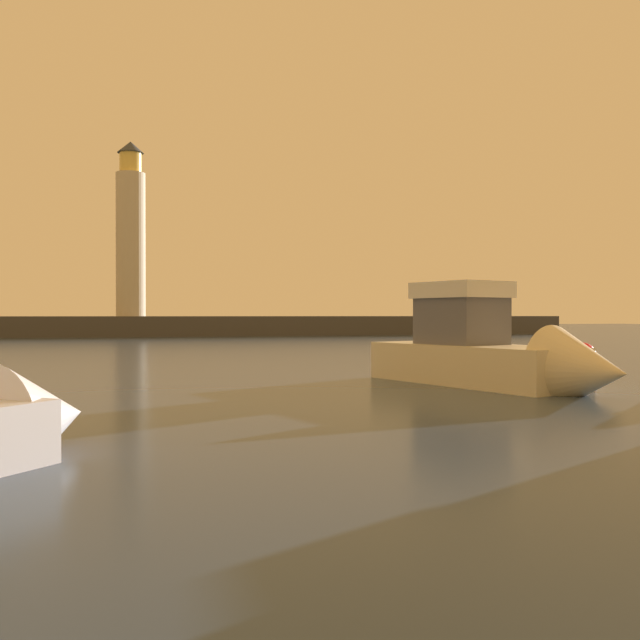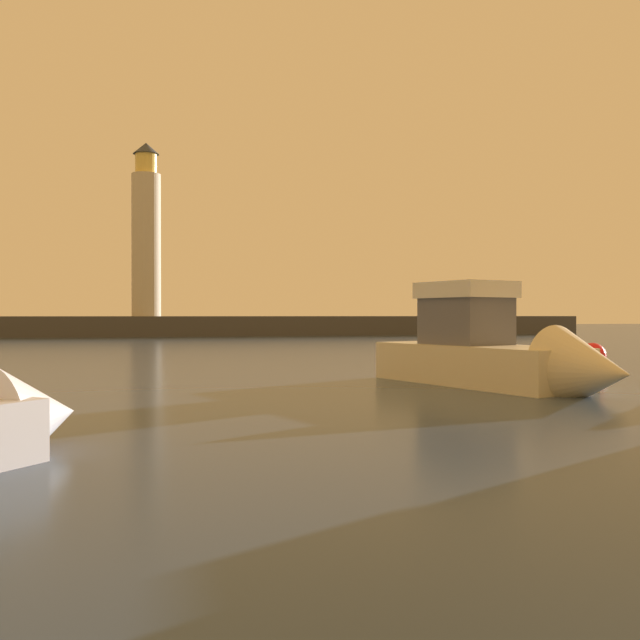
% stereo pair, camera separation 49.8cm
% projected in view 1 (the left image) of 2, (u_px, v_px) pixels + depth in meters
% --- Properties ---
extents(ground_plane, '(220.00, 220.00, 0.00)m').
position_uv_depth(ground_plane, '(239.00, 357.00, 36.34)').
color(ground_plane, '#2D3D51').
extents(breakwater, '(82.53, 4.91, 2.05)m').
position_uv_depth(breakwater, '(191.00, 326.00, 70.73)').
color(breakwater, '#423F3D').
rests_on(breakwater, ground_plane).
extents(lighthouse, '(2.88, 2.88, 17.49)m').
position_uv_depth(lighthouse, '(131.00, 234.00, 69.17)').
color(lighthouse, beige).
rests_on(lighthouse, breakwater).
extents(motorboat_4, '(5.28, 9.21, 3.79)m').
position_uv_depth(motorboat_4, '(500.00, 354.00, 20.99)').
color(motorboat_4, beige).
rests_on(motorboat_4, ground_plane).
extents(mooring_buoy, '(1.06, 1.06, 1.06)m').
position_uv_depth(mooring_buoy, '(583.00, 356.00, 28.20)').
color(mooring_buoy, red).
rests_on(mooring_buoy, ground_plane).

